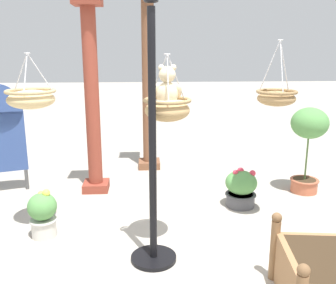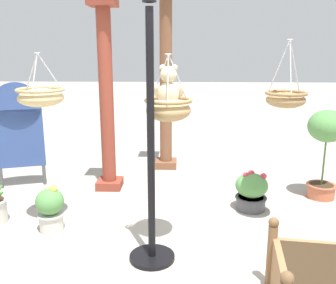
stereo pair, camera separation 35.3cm
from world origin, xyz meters
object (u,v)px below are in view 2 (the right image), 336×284
display_pole_central (151,188)px  display_sign_board (18,126)px  teddy_bear (169,89)px  potted_plant_fern_front (50,209)px  potted_plant_flowering_red (326,141)px  hanging_basket_left_high (41,96)px  greenhouse_pillar_left (107,102)px  hanging_basket_with_teddy (169,108)px  greenhouse_pillar_right (166,85)px  potted_plant_tall_leafy (251,191)px  hanging_basket_right_low (286,98)px

display_pole_central → display_sign_board: display_pole_central is taller
teddy_bear → potted_plant_fern_front: size_ratio=0.74×
teddy_bear → potted_plant_flowering_red: size_ratio=0.33×
hanging_basket_left_high → greenhouse_pillar_left: (0.46, 1.23, -0.23)m
hanging_basket_with_teddy → hanging_basket_left_high: (-1.39, 0.44, 0.06)m
hanging_basket_with_teddy → greenhouse_pillar_right: (-0.15, 2.70, -0.04)m
potted_plant_tall_leafy → display_sign_board: size_ratio=0.33×
potted_plant_fern_front → hanging_basket_right_low: bearing=4.7°
potted_plant_fern_front → display_sign_board: bearing=123.0°
greenhouse_pillar_right → potted_plant_fern_front: size_ratio=5.36×
hanging_basket_left_high → potted_plant_flowering_red: bearing=15.8°
hanging_basket_with_teddy → potted_plant_tall_leafy: size_ratio=1.23×
teddy_bear → hanging_basket_left_high: 1.45m
potted_plant_fern_front → greenhouse_pillar_left: bearing=73.9°
greenhouse_pillar_left → potted_plant_flowering_red: size_ratio=2.17×
hanging_basket_left_high → potted_plant_tall_leafy: 2.76m
teddy_bear → potted_plant_tall_leafy: (1.01, 0.95, -1.38)m
teddy_bear → hanging_basket_right_low: (1.23, 0.48, -0.14)m
hanging_basket_with_teddy → potted_plant_fern_front: 1.80m
hanging_basket_right_low → potted_plant_fern_front: (-2.55, -0.21, -1.21)m
hanging_basket_right_low → potted_plant_tall_leafy: bearing=114.8°
teddy_bear → hanging_basket_right_low: 1.33m
display_pole_central → potted_plant_tall_leafy: bearing=46.5°
greenhouse_pillar_right → display_pole_central: bearing=-90.1°
hanging_basket_right_low → teddy_bear: bearing=-158.5°
hanging_basket_left_high → display_sign_board: size_ratio=0.37×
display_pole_central → potted_plant_tall_leafy: 1.76m
greenhouse_pillar_right → potted_plant_tall_leafy: greenhouse_pillar_right is taller
display_pole_central → potted_plant_fern_front: 1.38m
greenhouse_pillar_left → greenhouse_pillar_right: size_ratio=0.90×
greenhouse_pillar_left → potted_plant_flowering_red: 3.02m
greenhouse_pillar_right → potted_plant_flowering_red: 2.61m
potted_plant_flowering_red → potted_plant_fern_front: bearing=-161.7°
potted_plant_flowering_red → display_pole_central: bearing=-142.9°
greenhouse_pillar_left → potted_plant_tall_leafy: bearing=-19.7°
display_pole_central → potted_plant_flowering_red: (2.19, 1.66, 0.06)m
hanging_basket_left_high → hanging_basket_right_low: bearing=1.5°
hanging_basket_with_teddy → display_sign_board: 2.84m
teddy_bear → potted_plant_fern_front: (-1.33, 0.27, -1.35)m
hanging_basket_with_teddy → greenhouse_pillar_left: (-0.93, 1.67, -0.17)m
potted_plant_fern_front → potted_plant_tall_leafy: bearing=16.2°
display_pole_central → potted_plant_flowering_red: bearing=37.1°
greenhouse_pillar_right → display_sign_board: bearing=-153.8°
hanging_basket_left_high → hanging_basket_right_low: hanging_basket_right_low is taller
hanging_basket_with_teddy → potted_plant_tall_leafy: hanging_basket_with_teddy is taller
greenhouse_pillar_left → potted_plant_tall_leafy: (1.94, -0.69, -1.02)m
teddy_bear → display_sign_board: (-2.22, 1.66, -0.71)m
potted_plant_fern_front → display_pole_central: bearing=-24.9°
hanging_basket_right_low → potted_plant_flowering_red: hanging_basket_right_low is taller
greenhouse_pillar_left → hanging_basket_left_high: bearing=-110.3°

